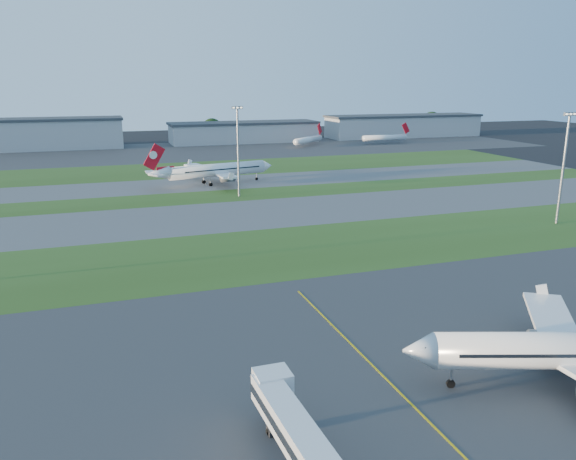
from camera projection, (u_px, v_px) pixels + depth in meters
name	position (u px, v px, depth m)	size (l,w,h in m)	color
ground	(350.00, 392.00, 60.53)	(700.00, 700.00, 0.00)	black
apron_near	(350.00, 392.00, 60.53)	(300.00, 70.00, 0.01)	#333335
grass_strip_a	(235.00, 256.00, 108.07)	(300.00, 34.00, 0.01)	#304918
taxiway_a	(203.00, 218.00, 138.24)	(300.00, 32.00, 0.01)	#515154
grass_strip_b	(187.00, 198.00, 161.09)	(300.00, 18.00, 0.01)	#304918
taxiway_b	(176.00, 185.00, 181.21)	(300.00, 26.00, 0.01)	#515154
grass_strip_c	(163.00, 171.00, 211.37)	(300.00, 40.00, 0.01)	#304918
apron_far	(148.00, 152.00, 266.22)	(400.00, 80.00, 0.01)	#333335
yellow_line	(391.00, 384.00, 62.11)	(0.25, 60.00, 0.02)	gold
airliner_taxiing	(217.00, 170.00, 182.61)	(40.51, 34.02, 12.79)	white
mini_jet_near	(308.00, 140.00, 292.01)	(22.81, 19.97, 9.48)	white
mini_jet_far	(385.00, 138.00, 302.61)	(28.63, 4.10, 9.48)	white
light_mast_centre	(238.00, 145.00, 160.20)	(3.20, 0.70, 25.80)	gray
light_mast_east	(564.00, 161.00, 128.81)	(3.20, 0.70, 25.80)	gray
hangar_west	(48.00, 134.00, 277.55)	(71.40, 23.00, 15.20)	#989CA0
hangar_east	(244.00, 132.00, 309.51)	(81.60, 23.00, 11.20)	#989CA0
hangar_far_east	(404.00, 126.00, 340.69)	(96.90, 23.00, 13.20)	#989CA0
tree_mid_west	(101.00, 134.00, 295.93)	(9.90, 9.90, 10.80)	black
tree_mid_east	(212.00, 129.00, 317.29)	(11.55, 11.55, 12.60)	black
tree_east	(335.00, 127.00, 339.21)	(10.45, 10.45, 11.40)	black
tree_far_east	(432.00, 122.00, 364.54)	(12.65, 12.65, 13.80)	black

